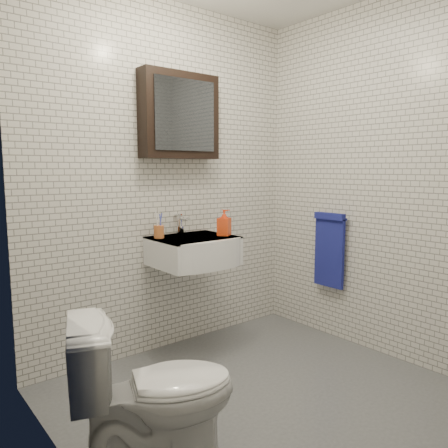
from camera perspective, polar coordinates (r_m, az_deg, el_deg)
name	(u,v)px	position (r m, az deg, el deg)	size (l,w,h in m)	color
ground	(263,396)	(2.76, 5.11, -21.43)	(2.20, 2.00, 0.01)	#4F5157
room_shell	(266,143)	(2.43, 5.50, 10.47)	(2.22, 2.02, 2.51)	silver
washbasin	(196,251)	(3.07, -3.62, -3.50)	(0.55, 0.50, 0.20)	white
faucet	(181,225)	(3.21, -5.67, -0.15)	(0.06, 0.20, 0.15)	silver
mirror_cabinet	(180,116)	(3.20, -5.81, 13.87)	(0.60, 0.15, 0.60)	black
towel_rail	(329,247)	(3.49, 13.61, -2.92)	(0.09, 0.30, 0.58)	silver
toothbrush_cup	(159,231)	(3.06, -8.50, -0.92)	(0.09, 0.09, 0.19)	#C06430
soap_bottle	(224,223)	(3.13, 0.01, 0.20)	(0.09, 0.09, 0.19)	orange
toilet	(155,392)	(2.06, -9.01, -20.89)	(0.40, 0.70, 0.72)	white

